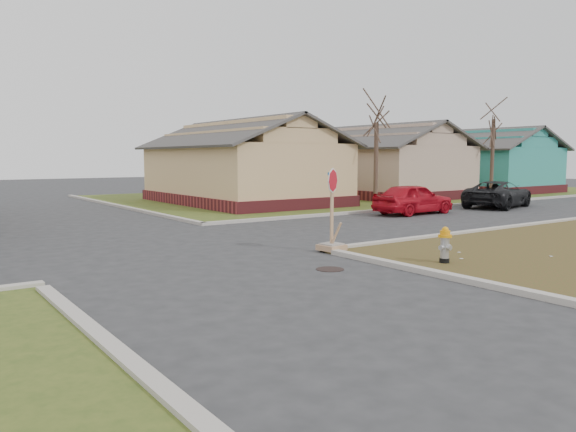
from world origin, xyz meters
TOP-DOWN VIEW (x-y plane):
  - ground at (0.00, 0.00)m, footprint 120.00×120.00m
  - verge_far_right at (22.00, 18.00)m, footprint 37.00×19.00m
  - curbs at (0.00, 5.00)m, footprint 80.00×40.00m
  - manhole at (2.20, -0.50)m, footprint 0.64×0.64m
  - side_house_yellow at (10.00, 16.50)m, footprint 7.60×11.60m
  - side_house_tan at (20.00, 16.50)m, footprint 7.60×11.60m
  - side_house_teal at (30.00, 16.50)m, footprint 7.60×11.60m
  - tree_mid_right at (14.00, 10.20)m, footprint 0.22×0.22m
  - tree_far_right at (24.00, 10.50)m, footprint 0.22×0.22m
  - fire_hydrant at (4.78, -1.63)m, footprint 0.32×0.32m
  - stop_sign at (3.75, 1.30)m, footprint 0.63×0.61m
  - red_sedan at (13.21, 6.99)m, footprint 4.08×1.71m
  - dark_pickup at (19.30, 6.82)m, footprint 5.22×3.41m

SIDE VIEW (x-z plane):
  - ground at x=0.00m, z-range 0.00..0.00m
  - curbs at x=0.00m, z-range -0.06..0.06m
  - manhole at x=2.20m, z-range 0.00..0.01m
  - verge_far_right at x=22.00m, z-range 0.00..0.05m
  - fire_hydrant at x=4.78m, z-range 0.09..0.95m
  - stop_sign at x=3.75m, z-range -0.58..1.63m
  - dark_pickup at x=19.30m, z-range 0.00..1.34m
  - red_sedan at x=13.21m, z-range 0.00..1.38m
  - tree_mid_right at x=14.00m, z-range 0.05..4.25m
  - side_house_yellow at x=10.00m, z-range -0.16..4.54m
  - side_house_tan at x=20.00m, z-range -0.16..4.54m
  - side_house_teal at x=30.00m, z-range -0.16..4.54m
  - tree_far_right at x=24.00m, z-range 0.05..4.81m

